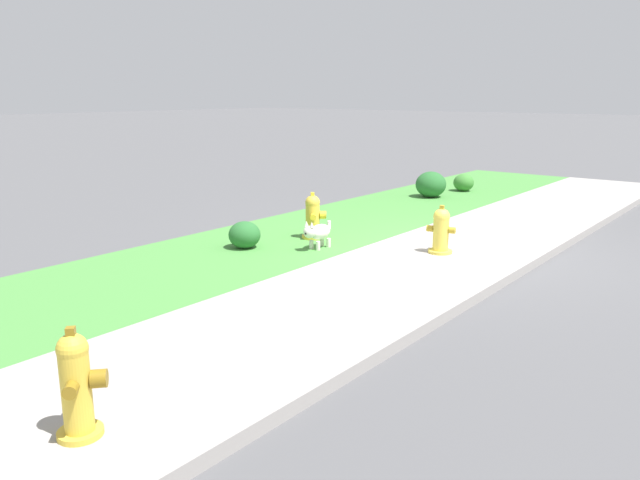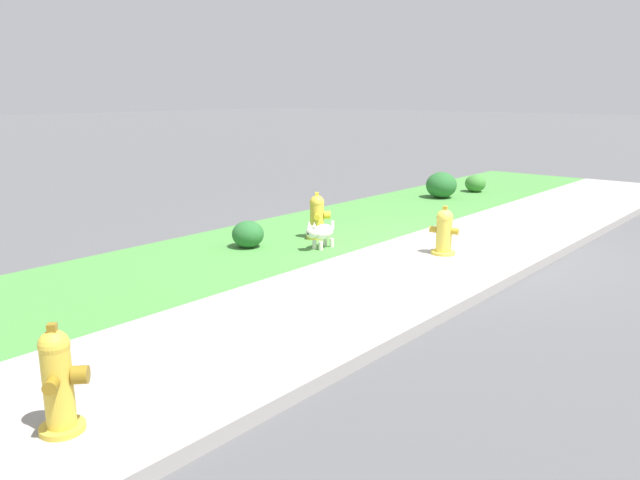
% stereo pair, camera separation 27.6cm
% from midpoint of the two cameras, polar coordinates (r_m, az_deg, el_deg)
% --- Properties ---
extents(ground_plane, '(120.00, 120.00, 0.00)m').
position_cam_midpoint_polar(ground_plane, '(8.99, 11.10, -0.96)').
color(ground_plane, '#515154').
extents(sidewalk_pavement, '(18.00, 2.18, 0.01)m').
position_cam_midpoint_polar(sidewalk_pavement, '(8.98, 11.10, -0.93)').
color(sidewalk_pavement, '#9E9993').
rests_on(sidewalk_pavement, ground).
extents(grass_verge, '(18.00, 2.59, 0.01)m').
position_cam_midpoint_polar(grass_verge, '(10.25, -0.83, 1.09)').
color(grass_verge, '#47893D').
rests_on(grass_verge, ground).
extents(street_curb, '(18.00, 0.16, 0.12)m').
position_cam_midpoint_polar(street_curb, '(8.53, 18.12, -1.74)').
color(street_curb, '#9E9993').
rests_on(street_curb, ground).
extents(fire_hydrant_mid_block, '(0.36, 0.36, 0.71)m').
position_cam_midpoint_polar(fire_hydrant_mid_block, '(9.49, -1.48, 2.15)').
color(fire_hydrant_mid_block, gold).
rests_on(fire_hydrant_mid_block, ground).
extents(fire_hydrant_across_street, '(0.34, 0.34, 0.76)m').
position_cam_midpoint_polar(fire_hydrant_across_street, '(4.41, -23.06, -12.13)').
color(fire_hydrant_across_street, gold).
rests_on(fire_hydrant_across_street, ground).
extents(fire_hydrant_near_corner, '(0.38, 0.41, 0.68)m').
position_cam_midpoint_polar(fire_hydrant_near_corner, '(8.73, 10.12, 0.83)').
color(fire_hydrant_near_corner, yellow).
rests_on(fire_hydrant_near_corner, ground).
extents(small_white_dog, '(0.57, 0.22, 0.43)m').
position_cam_midpoint_polar(small_white_dog, '(8.86, -1.10, 0.69)').
color(small_white_dog, silver).
rests_on(small_white_dog, ground).
extents(shrub_bush_near_lamp, '(0.46, 0.46, 0.39)m').
position_cam_midpoint_polar(shrub_bush_near_lamp, '(14.47, 12.46, 5.15)').
color(shrub_bush_near_lamp, '#3D7F33').
rests_on(shrub_bush_near_lamp, ground).
extents(shrub_bush_mid_verge, '(0.65, 0.65, 0.55)m').
position_cam_midpoint_polar(shrub_bush_mid_verge, '(13.48, 9.52, 5.03)').
color(shrub_bush_mid_verge, '#28662D').
rests_on(shrub_bush_mid_verge, ground).
extents(shrub_bush_far_verge, '(0.46, 0.46, 0.39)m').
position_cam_midpoint_polar(shrub_bush_far_verge, '(9.00, -7.79, 0.47)').
color(shrub_bush_far_verge, '#28662D').
rests_on(shrub_bush_far_verge, ground).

